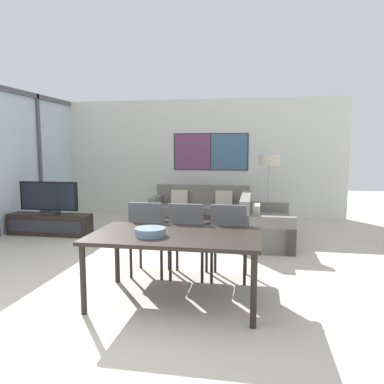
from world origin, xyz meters
The scene contains 14 objects.
ground_plane centered at (0.00, 0.00, 0.00)m, with size 24.00×24.00×0.00m, color beige.
wall_back centered at (0.02, 5.92, 1.41)m, with size 7.30×0.09×2.80m.
area_rug centered at (0.41, 3.51, 0.00)m, with size 2.43×1.69×0.01m.
tv_console centered at (-2.27, 3.32, 0.20)m, with size 1.59×0.40×0.40m.
television centered at (-2.27, 3.32, 0.71)m, with size 1.16×0.20×0.62m.
sofa_main centered at (0.41, 4.83, 0.27)m, with size 2.06×0.87×0.83m.
sofa_side centered at (1.69, 3.44, 0.27)m, with size 0.87×1.65×0.83m.
coffee_table centered at (0.41, 3.51, 0.28)m, with size 0.96×0.96×0.37m.
dining_table centered at (0.76, 0.69, 0.68)m, with size 1.79×1.03×0.75m.
dining_chair_left centered at (0.24, 1.42, 0.54)m, with size 0.46×0.46×0.98m.
dining_chair_centre centered at (0.76, 1.41, 0.54)m, with size 0.46×0.46×0.98m.
dining_chair_right centered at (1.28, 1.42, 0.54)m, with size 0.46×0.46×0.98m.
fruit_bowl centered at (0.53, 0.56, 0.79)m, with size 0.32×0.32×0.08m.
floor_lamp centered at (1.84, 4.94, 1.31)m, with size 0.43×0.43×1.50m.
Camera 1 is at (1.61, -3.09, 1.65)m, focal length 35.00 mm.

